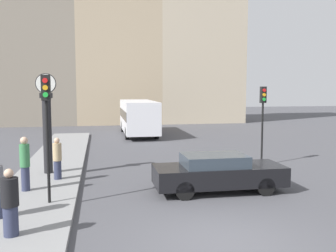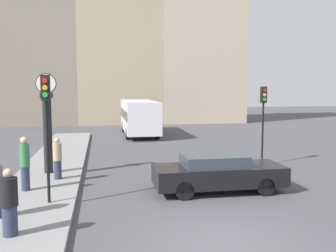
% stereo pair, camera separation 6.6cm
% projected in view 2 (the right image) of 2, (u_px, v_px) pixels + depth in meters
% --- Properties ---
extents(ground_plane, '(120.00, 120.00, 0.00)m').
position_uv_depth(ground_plane, '(224.00, 242.00, 8.90)').
color(ground_plane, '#47474C').
extents(sidewalk_corner, '(2.64, 23.38, 0.15)m').
position_uv_depth(sidewalk_corner, '(55.00, 164.00, 17.51)').
color(sidewalk_corner, gray).
rests_on(sidewalk_corner, ground_plane).
extents(building_row, '(24.10, 5.00, 18.14)m').
position_uv_depth(building_row, '(127.00, 42.00, 38.25)').
color(building_row, gray).
rests_on(building_row, ground_plane).
extents(sedan_car, '(4.55, 1.74, 1.33)m').
position_uv_depth(sedan_car, '(218.00, 172.00, 13.13)').
color(sedan_car, black).
rests_on(sedan_car, ground_plane).
extents(bus_distant, '(2.39, 7.78, 2.65)m').
position_uv_depth(bus_distant, '(139.00, 116.00, 28.91)').
color(bus_distant, silver).
rests_on(bus_distant, ground_plane).
extents(traffic_light_near, '(0.26, 0.24, 3.88)m').
position_uv_depth(traffic_light_near, '(46.00, 112.00, 11.17)').
color(traffic_light_near, black).
rests_on(traffic_light_near, sidewalk_corner).
extents(traffic_light_far, '(0.26, 0.24, 3.71)m').
position_uv_depth(traffic_light_far, '(263.00, 109.00, 17.42)').
color(traffic_light_far, black).
rests_on(traffic_light_far, ground_plane).
extents(street_clock, '(0.82, 0.46, 4.08)m').
position_uv_depth(street_clock, '(47.00, 126.00, 15.27)').
color(street_clock, black).
rests_on(street_clock, sidewalk_corner).
extents(pedestrian_black_jacket, '(0.41, 0.41, 1.62)m').
position_uv_depth(pedestrian_black_jacket, '(9.00, 203.00, 8.81)').
color(pedestrian_black_jacket, '#2D334C').
rests_on(pedestrian_black_jacket, sidewalk_corner).
extents(pedestrian_tan_coat, '(0.34, 0.34, 1.61)m').
position_uv_depth(pedestrian_tan_coat, '(57.00, 158.00, 14.32)').
color(pedestrian_tan_coat, '#2D334C').
rests_on(pedestrian_tan_coat, sidewalk_corner).
extents(pedestrian_green_hoodie, '(0.33, 0.33, 1.85)m').
position_uv_depth(pedestrian_green_hoodie, '(25.00, 163.00, 12.69)').
color(pedestrian_green_hoodie, '#2D334C').
rests_on(pedestrian_green_hoodie, sidewalk_corner).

